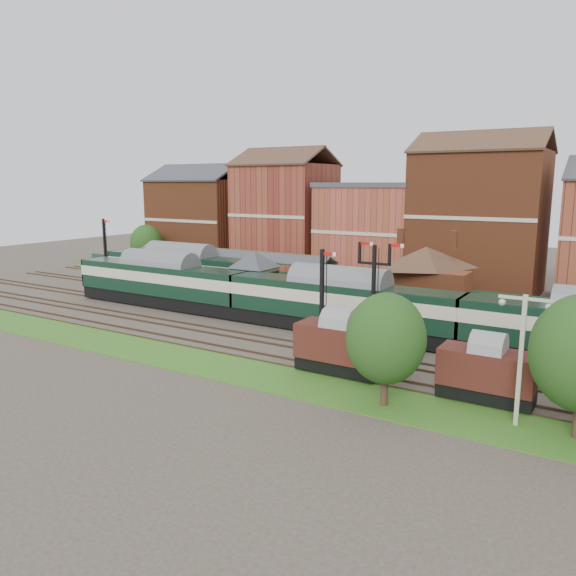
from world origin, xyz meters
The scene contains 20 objects.
ground centered at (0.00, 0.00, 0.00)m, with size 160.00×160.00×0.00m, color #473D33.
grass_back centered at (0.00, 16.00, 0.03)m, with size 90.00×4.50×0.06m, color #2D6619.
grass_front centered at (0.00, -12.00, 0.03)m, with size 90.00×5.00×0.06m, color #2D6619.
fence centered at (0.00, 18.00, 0.75)m, with size 90.00×0.12×1.50m, color #193823.
platform centered at (-5.00, 9.75, 0.50)m, with size 55.00×3.40×1.00m, color #2D2D2D.
signal_box centered at (-3.00, 3.25, 3.19)m, with size 5.40×5.40×6.00m.
brick_hut centered at (5.00, 3.25, 1.20)m, with size 3.20×2.64×2.94m.
station_building centered at (12.00, 9.75, 3.96)m, with size 8.10×8.10×5.90m.
canopy centered at (-11.00, 9.75, 4.58)m, with size 26.00×3.89×4.08m.
semaphore_bracket centered at (12.04, -2.50, 4.63)m, with size 3.60×0.25×8.18m.
semaphore_platform_end centered at (-29.98, 8.00, 4.16)m, with size 1.23×0.25×8.00m.
semaphore_siding centered at (10.02, -7.00, 4.16)m, with size 1.23×0.25×8.00m.
yard_lamp centered at (24.00, -11.50, 3.99)m, with size 2.60×0.22×7.00m.
town_backdrop centered at (-0.18, 25.00, 7.00)m, with size 69.00×10.00×16.00m.
dmu_train centered at (7.90, 0.00, 2.72)m, with size 61.09×3.21×4.69m.
platform_railcar centered at (-15.59, 6.50, 2.76)m, with size 20.65×3.25×4.76m.
goods_van_a centered at (12.47, -9.00, 2.00)m, with size 5.77×2.50×3.50m.
goods_van_b centered at (21.87, -9.00, 1.86)m, with size 5.33×2.31×3.23m.
tree_far centered at (17.08, -12.61, 3.97)m, with size 4.50×4.50×6.57m.
tree_back centered at (-30.87, 16.18, 4.06)m, with size 4.60×4.60×6.72m.
Camera 1 is at (28.30, -41.25, 12.51)m, focal length 35.00 mm.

